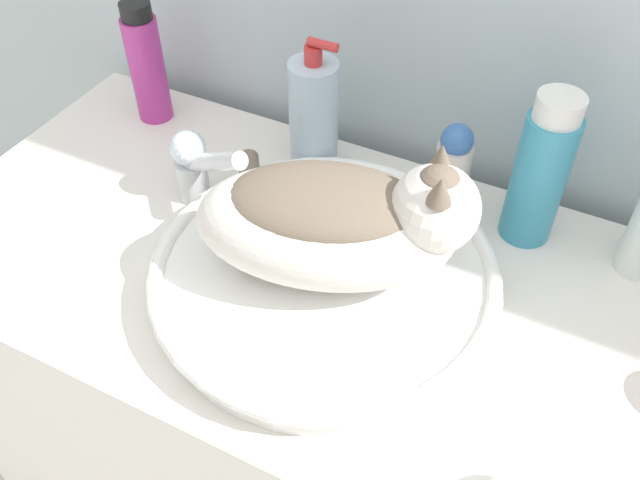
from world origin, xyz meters
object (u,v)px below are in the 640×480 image
Objects in this scene: cat at (337,219)px; mouthwash_bottle at (540,172)px; shampoo_bottle_tall at (147,64)px; soap_pump_bottle at (314,116)px; faucet at (196,164)px; deodorant_stick at (452,169)px.

cat reaches higher than mouthwash_bottle.
mouthwash_bottle reaches higher than shampoo_bottle_tall.
soap_pump_bottle reaches higher than shampoo_bottle_tall.
shampoo_bottle_tall is at bearing 159.31° from faucet.
mouthwash_bottle is (0.60, 0.00, 0.01)m from shampoo_bottle_tall.
soap_pump_bottle is 0.21m from deodorant_stick.
soap_pump_bottle is 0.32m from mouthwash_bottle.
mouthwash_bottle is 1.55× the size of deodorant_stick.
shampoo_bottle_tall is at bearing 180.00° from mouthwash_bottle.
deodorant_stick is (0.21, 0.00, -0.02)m from soap_pump_bottle.
deodorant_stick is (-0.11, 0.00, -0.03)m from mouthwash_bottle.
faucet is at bearing 146.40° from cat.
soap_pump_bottle is (0.11, 0.14, 0.02)m from faucet.
deodorant_stick is at bearing 41.61° from faucet.
mouthwash_bottle reaches higher than faucet.
faucet is at bearing -161.46° from mouthwash_bottle.
faucet is at bearing -155.61° from deodorant_stick.
soap_pump_bottle is 0.29m from shampoo_bottle_tall.
cat is at bearing 2.02° from faucet.
shampoo_bottle_tall is (-0.18, 0.14, 0.03)m from faucet.
deodorant_stick reaches higher than faucet.
shampoo_bottle_tall is at bearing 180.00° from soap_pump_bottle.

